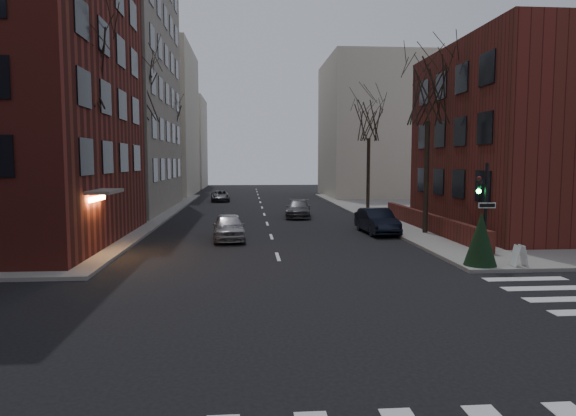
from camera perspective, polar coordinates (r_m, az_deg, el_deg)
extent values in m
plane|color=black|center=(11.26, 2.65, -16.82)|extent=(160.00, 160.00, 0.00)
cube|color=gray|center=(48.04, -24.56, 16.54)|extent=(18.00, 18.00, 28.00)
cube|color=#581D19|center=(34.36, 26.90, 6.82)|extent=(12.00, 14.00, 11.00)
cube|color=#581D19|center=(31.42, 15.25, -1.46)|extent=(0.35, 16.00, 1.00)
cube|color=beige|center=(66.94, -16.55, 9.14)|extent=(14.00, 16.00, 18.00)
cube|color=beige|center=(62.63, 10.69, 8.63)|extent=(14.00, 14.00, 16.00)
cube|color=beige|center=(83.22, -12.71, 7.05)|extent=(10.00, 12.00, 14.00)
cylinder|color=black|center=(21.58, 21.07, -0.62)|extent=(0.14, 0.14, 4.00)
cylinder|color=black|center=(21.85, 20.91, -5.59)|extent=(0.44, 0.44, 0.20)
imported|color=black|center=(21.41, 20.54, 1.63)|extent=(0.16, 0.20, 1.00)
sphere|color=#19FF4C|center=(21.33, 20.43, 1.76)|extent=(0.18, 0.18, 0.18)
cube|color=white|center=(21.44, 21.24, 0.27)|extent=(0.70, 0.03, 0.22)
cylinder|color=#2D231C|center=(25.48, -21.64, 3.19)|extent=(0.28, 0.28, 6.65)
cylinder|color=#2D231C|center=(37.12, -16.22, 4.16)|extent=(0.28, 0.28, 7.00)
cylinder|color=#2D231C|center=(50.91, -13.03, 4.09)|extent=(0.28, 0.28, 6.30)
cylinder|color=#2D231C|center=(30.12, 15.12, 3.31)|extent=(0.28, 0.28, 6.30)
cylinder|color=#2D231C|center=(43.56, 8.91, 3.75)|extent=(0.28, 0.28, 5.95)
cylinder|color=black|center=(33.09, -16.57, 3.18)|extent=(0.12, 0.12, 6.00)
sphere|color=#FFA54C|center=(33.14, -16.71, 8.54)|extent=(0.36, 0.36, 0.36)
cylinder|color=black|center=(52.81, -12.06, 3.98)|extent=(0.12, 0.12, 6.00)
sphere|color=#FFA54C|center=(52.84, -12.13, 7.34)|extent=(0.36, 0.36, 0.36)
imported|color=black|center=(30.32, 9.85, -1.44)|extent=(1.81, 4.52, 1.46)
imported|color=#98979C|center=(27.62, -6.59, -2.10)|extent=(1.91, 4.24, 1.42)
imported|color=#434449|center=(38.41, 1.16, -0.09)|extent=(2.35, 4.63, 1.29)
imported|color=#46474C|center=(54.03, -7.55, 1.34)|extent=(2.23, 4.23, 1.14)
cube|color=white|center=(21.89, 24.31, -4.84)|extent=(0.38, 0.53, 0.84)
cone|color=black|center=(21.41, 20.63, -3.23)|extent=(1.32, 1.32, 2.09)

